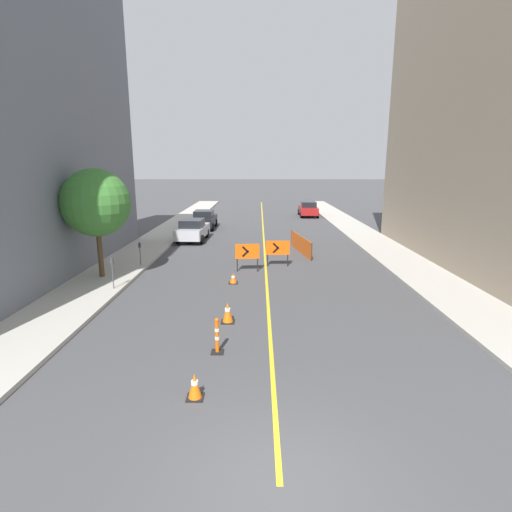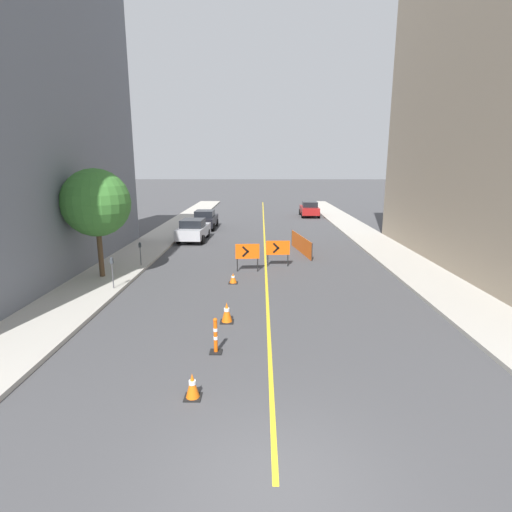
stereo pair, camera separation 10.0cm
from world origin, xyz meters
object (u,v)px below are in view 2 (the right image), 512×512
(street_tree_left_near, at_px, (96,203))
(traffic_cone_third, at_px, (233,278))
(traffic_cone_nearest, at_px, (192,386))
(parked_car_curb_near, at_px, (193,230))
(traffic_cone_second, at_px, (227,312))
(parked_car_curb_mid, at_px, (205,219))
(parking_meter_near_curb, at_px, (112,266))
(arrow_barricade_secondary, at_px, (278,249))
(parked_car_curb_far, at_px, (309,209))
(delineator_post_front, at_px, (216,338))
(parking_meter_far_curb, at_px, (140,249))
(arrow_barricade_primary, at_px, (247,252))

(street_tree_left_near, bearing_deg, traffic_cone_third, -5.43)
(traffic_cone_nearest, relative_size, parked_car_curb_near, 0.14)
(traffic_cone_nearest, distance_m, traffic_cone_second, 4.71)
(parked_car_curb_mid, relative_size, parking_meter_near_curb, 3.11)
(traffic_cone_second, height_order, parked_car_curb_mid, parked_car_curb_mid)
(arrow_barricade_secondary, height_order, parked_car_curb_far, parked_car_curb_far)
(arrow_barricade_secondary, relative_size, parked_car_curb_far, 0.33)
(parking_meter_near_curb, bearing_deg, delineator_post_front, -48.43)
(traffic_cone_third, bearing_deg, traffic_cone_second, -88.73)
(traffic_cone_second, relative_size, arrow_barricade_secondary, 0.51)
(traffic_cone_nearest, height_order, parked_car_curb_near, parked_car_curb_near)
(traffic_cone_nearest, xyz_separation_m, parked_car_curb_near, (-3.30, 20.12, 0.49))
(parked_car_curb_mid, bearing_deg, street_tree_left_near, -99.78)
(traffic_cone_second, distance_m, parking_meter_near_curb, 6.29)
(traffic_cone_nearest, xyz_separation_m, delineator_post_front, (0.29, 2.35, 0.15))
(arrow_barricade_secondary, height_order, parking_meter_near_curb, parking_meter_near_curb)
(parked_car_curb_near, xyz_separation_m, parking_meter_far_curb, (-1.51, -7.94, 0.24))
(parked_car_curb_far, xyz_separation_m, street_tree_left_near, (-12.84, -24.25, 2.88))
(delineator_post_front, bearing_deg, street_tree_left_near, 129.59)
(arrow_barricade_secondary, xyz_separation_m, parked_car_curb_near, (-5.83, 7.47, -0.18))
(arrow_barricade_secondary, bearing_deg, traffic_cone_third, -126.65)
(parking_meter_near_curb, distance_m, street_tree_left_near, 3.43)
(traffic_cone_nearest, height_order, parked_car_curb_mid, parked_car_curb_mid)
(traffic_cone_second, distance_m, parked_car_curb_far, 30.26)
(traffic_cone_nearest, height_order, traffic_cone_third, traffic_cone_nearest)
(parked_car_curb_far, distance_m, parking_meter_far_curb, 24.96)
(traffic_cone_third, bearing_deg, traffic_cone_nearest, -91.91)
(traffic_cone_third, xyz_separation_m, parked_car_curb_far, (6.47, 24.85, 0.56))
(parked_car_curb_near, xyz_separation_m, parking_meter_near_curb, (-1.51, -12.01, 0.33))
(arrow_barricade_secondary, bearing_deg, street_tree_left_near, -165.20)
(arrow_barricade_primary, relative_size, parking_meter_near_curb, 1.05)
(parking_meter_far_curb, bearing_deg, street_tree_left_near, -119.99)
(traffic_cone_nearest, distance_m, parked_car_curb_far, 34.94)
(arrow_barricade_primary, bearing_deg, parked_car_curb_far, 71.16)
(traffic_cone_nearest, relative_size, arrow_barricade_secondary, 0.45)
(delineator_post_front, bearing_deg, parking_meter_near_curb, 131.57)
(traffic_cone_second, height_order, parked_car_curb_near, parked_car_curb_near)
(parked_car_curb_mid, distance_m, parked_car_curb_far, 13.11)
(parked_car_curb_near, relative_size, parked_car_curb_far, 1.01)
(arrow_barricade_secondary, relative_size, parked_car_curb_mid, 0.33)
(traffic_cone_nearest, relative_size, parking_meter_near_curb, 0.46)
(traffic_cone_third, xyz_separation_m, arrow_barricade_secondary, (2.22, 3.23, 0.75))
(parking_meter_near_curb, bearing_deg, parking_meter_far_curb, 90.00)
(traffic_cone_third, xyz_separation_m, delineator_post_front, (-0.02, -7.07, 0.22))
(arrow_barricade_primary, bearing_deg, parking_meter_far_curb, 169.20)
(traffic_cone_nearest, relative_size, traffic_cone_second, 0.87)
(delineator_post_front, height_order, street_tree_left_near, street_tree_left_near)
(parking_meter_far_curb, bearing_deg, traffic_cone_second, -55.05)
(arrow_barricade_primary, distance_m, street_tree_left_near, 7.61)
(parking_meter_far_curb, relative_size, street_tree_left_near, 0.25)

